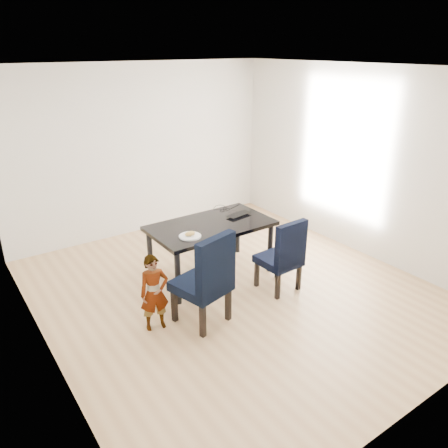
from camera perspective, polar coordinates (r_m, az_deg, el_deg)
floor at (r=5.68m, az=1.17°, el=-8.64°), size 4.50×5.00×0.01m
ceiling at (r=4.87m, az=1.44°, el=19.84°), size 4.50×5.00×0.01m
wall_back at (r=7.21m, az=-10.72°, el=9.42°), size 4.50×0.01×2.70m
wall_front at (r=3.58m, az=25.90°, el=-6.10°), size 4.50×0.01×2.70m
wall_left at (r=4.27m, az=-23.94°, el=-1.24°), size 0.01×5.00×2.70m
wall_right at (r=6.65m, az=17.30°, el=7.71°), size 0.01×5.00×2.70m
dining_table at (r=5.86m, az=-1.69°, el=-3.38°), size 1.60×0.90×0.75m
chair_left at (r=4.83m, az=-3.05°, el=-7.01°), size 0.65×0.66×1.10m
chair_right at (r=5.54m, az=7.16°, el=-3.91°), size 0.48×0.50×0.97m
child at (r=4.83m, az=-9.09°, el=-8.86°), size 0.36×0.27×0.88m
plate at (r=5.34m, az=-4.46°, el=-1.60°), size 0.34×0.34×0.02m
sandwich at (r=5.32m, az=-4.48°, el=-1.26°), size 0.15×0.10×0.06m
laptop at (r=6.01m, az=1.59°, el=1.35°), size 0.39×0.28×0.03m
cable_tangle at (r=6.19m, az=0.11°, el=1.87°), size 0.16×0.16×0.01m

